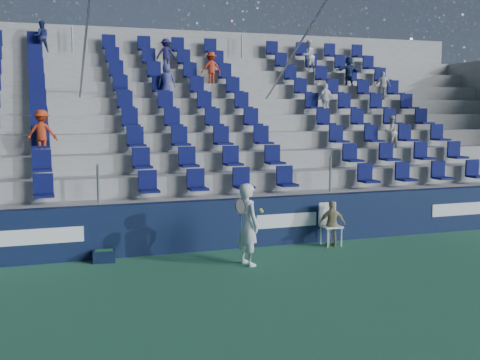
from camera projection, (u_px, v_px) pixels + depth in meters
name	position (u px, v px, depth m)	size (l,w,h in m)	color
ground	(278.00, 283.00, 11.67)	(70.00, 70.00, 0.00)	#2D6A48
sponsor_wall	(228.00, 224.00, 14.56)	(24.00, 0.32, 1.20)	#0F1B3A
grandstand	(178.00, 148.00, 19.16)	(24.00, 8.17, 6.63)	#A5A5A0
tennis_player	(248.00, 224.00, 12.94)	(0.69, 0.72, 1.78)	silver
line_judge_chair	(329.00, 221.00, 14.91)	(0.47, 0.48, 1.06)	white
line_judge	(332.00, 224.00, 14.77)	(0.66, 0.27, 1.13)	tan
ball_bin	(104.00, 255.00, 13.26)	(0.52, 0.37, 0.27)	black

